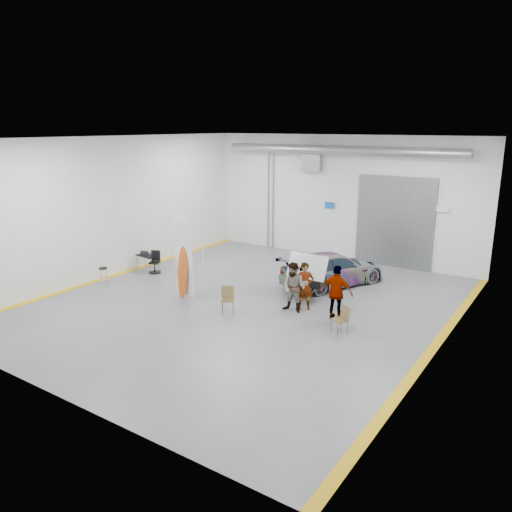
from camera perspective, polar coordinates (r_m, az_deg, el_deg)
The scene contains 13 objects.
ground at distance 18.69m, azimuth -1.09°, elevation -5.39°, with size 16.00×16.00×0.00m, color #5C5E63.
room_shell at distance 19.43m, azimuth 3.21°, elevation 7.76°, with size 14.02×16.18×6.01m.
sedan_car at distance 20.82m, azimuth 8.75°, elevation -1.48°, with size 1.91×4.68×1.36m, color white.
person_a at distance 17.91m, azimuth 5.61°, elevation -3.44°, with size 0.63×0.41×1.73m, color #8A5A4B.
person_b at distance 17.62m, azimuth 4.36°, elevation -3.60°, with size 0.88×0.68×1.80m, color slate.
person_c at distance 17.11m, azimuth 9.23°, elevation -4.16°, with size 1.10×0.45×1.90m, color #A76B37.
surfboard_display at distance 19.04m, azimuth -8.25°, elevation -0.92°, with size 0.94×0.33×3.32m.
folding_chair_near at distance 17.71m, azimuth -3.23°, elevation -5.58°, with size 0.61×0.67×0.93m.
folding_chair_far at distance 16.21m, azimuth 9.54°, elevation -7.80°, with size 0.58×0.63×0.90m.
shop_stool at distance 21.69m, azimuth -17.03°, elevation -2.20°, with size 0.36×0.36×0.71m.
work_table at distance 23.24m, azimuth -12.41°, elevation 0.08°, with size 1.16×0.69×0.89m.
office_chair at distance 22.78m, azimuth -11.41°, elevation -0.83°, with size 0.57×0.60×0.98m.
trunk_lid at distance 18.83m, azimuth 6.11°, elevation -0.93°, with size 1.58×0.96×0.04m, color silver.
Camera 1 is at (10.06, -14.38, 6.44)m, focal length 35.00 mm.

